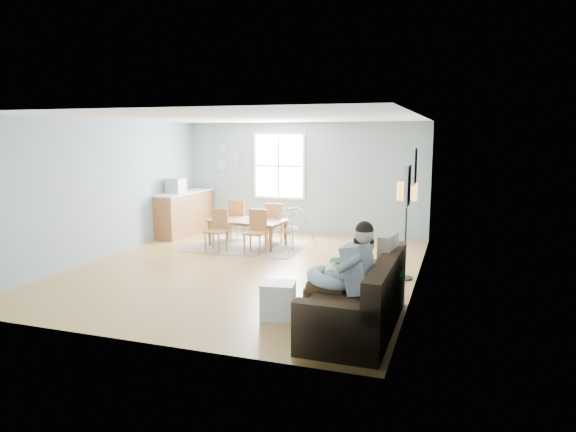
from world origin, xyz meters
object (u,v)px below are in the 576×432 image
(father, at_px, (345,274))
(dining_table, at_px, (247,233))
(chair_nw, at_px, (239,217))
(baby_swing, at_px, (291,229))
(floor_lamp, at_px, (407,199))
(chair_ne, at_px, (275,220))
(counter, at_px, (185,213))
(chair_se, at_px, (256,229))
(sofa, at_px, (361,303))
(toddler, at_px, (359,263))
(storage_cube, at_px, (277,300))
(chair_sw, at_px, (218,228))
(monitor, at_px, (176,186))

(father, bearing_deg, dining_table, 125.96)
(chair_nw, xyz_separation_m, baby_swing, (1.36, -0.25, -0.16))
(floor_lamp, height_order, baby_swing, floor_lamp)
(chair_ne, bearing_deg, counter, 176.66)
(dining_table, height_order, baby_swing, baby_swing)
(chair_se, relative_size, baby_swing, 0.85)
(father, height_order, chair_nw, father)
(sofa, height_order, father, father)
(father, relative_size, toddler, 1.54)
(storage_cube, relative_size, chair_nw, 0.53)
(chair_nw, height_order, baby_swing, chair_nw)
(father, relative_size, chair_sw, 1.63)
(floor_lamp, bearing_deg, monitor, 160.59)
(chair_se, relative_size, chair_nw, 0.97)
(chair_nw, bearing_deg, toddler, -50.02)
(dining_table, distance_m, chair_nw, 0.78)
(toddler, bearing_deg, sofa, -68.96)
(storage_cube, relative_size, chair_sw, 0.57)
(sofa, bearing_deg, baby_swing, 118.69)
(floor_lamp, height_order, chair_ne, floor_lamp)
(chair_se, xyz_separation_m, baby_swing, (0.45, 0.91, -0.14))
(storage_cube, height_order, counter, counter)
(chair_nw, height_order, counter, counter)
(toddler, relative_size, dining_table, 0.56)
(sofa, relative_size, chair_ne, 2.54)
(toddler, distance_m, storage_cube, 1.18)
(counter, xyz_separation_m, baby_swing, (2.87, -0.42, -0.16))
(chair_nw, distance_m, counter, 1.52)
(chair_se, height_order, monitor, monitor)
(chair_se, height_order, baby_swing, chair_se)
(toddler, distance_m, chair_ne, 5.15)
(baby_swing, bearing_deg, storage_cube, -74.00)
(chair_ne, bearing_deg, father, -61.26)
(chair_nw, bearing_deg, chair_se, -51.86)
(storage_cube, xyz_separation_m, chair_ne, (-1.71, 4.58, 0.26))
(storage_cube, height_order, chair_se, chair_se)
(sofa, distance_m, toddler, 0.51)
(floor_lamp, bearing_deg, toddler, -99.45)
(chair_ne, distance_m, monitor, 2.51)
(dining_table, bearing_deg, baby_swing, 25.69)
(toddler, bearing_deg, chair_se, 130.63)
(chair_se, bearing_deg, sofa, -50.36)
(dining_table, distance_m, chair_ne, 0.77)
(chair_ne, bearing_deg, monitor, -174.88)
(toddler, bearing_deg, monitor, 141.19)
(floor_lamp, relative_size, dining_table, 0.99)
(storage_cube, relative_size, dining_table, 0.30)
(baby_swing, bearing_deg, dining_table, -159.78)
(monitor, bearing_deg, baby_swing, -1.24)
(floor_lamp, bearing_deg, chair_nw, 151.95)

